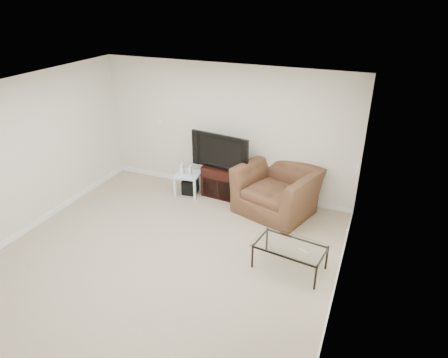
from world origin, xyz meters
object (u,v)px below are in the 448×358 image
at_px(side_table, 188,184).
at_px(subwoofer, 190,186).
at_px(television, 223,150).
at_px(recliner, 277,183).
at_px(tv_stand, 224,180).
at_px(coffee_table, 289,257).

xyz_separation_m(side_table, subwoofer, (0.02, 0.02, -0.06)).
bearing_deg(television, recliner, -2.21).
relative_size(tv_stand, coffee_table, 0.72).
xyz_separation_m(side_table, recliner, (1.78, 0.00, 0.36)).
bearing_deg(recliner, subwoofer, -162.63).
xyz_separation_m(television, side_table, (-0.65, -0.20, -0.73)).
height_order(subwoofer, coffee_table, coffee_table).
xyz_separation_m(tv_stand, side_table, (-0.65, -0.23, -0.09)).
distance_m(subwoofer, recliner, 1.80).
bearing_deg(recliner, side_table, -161.94).
bearing_deg(side_table, subwoofer, 40.19).
distance_m(tv_stand, side_table, 0.70).
bearing_deg(television, tv_stand, 93.51).
relative_size(subwoofer, coffee_table, 0.28).
distance_m(television, coffee_table, 2.58).
distance_m(recliner, coffee_table, 1.70).
height_order(tv_stand, subwoofer, tv_stand).
distance_m(television, subwoofer, 1.03).
bearing_deg(recliner, television, -171.97).
xyz_separation_m(television, coffee_table, (1.76, -1.73, -0.75)).
distance_m(side_table, recliner, 1.81).
bearing_deg(side_table, tv_stand, 19.46).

